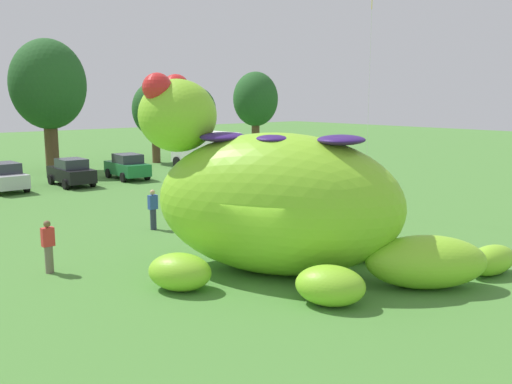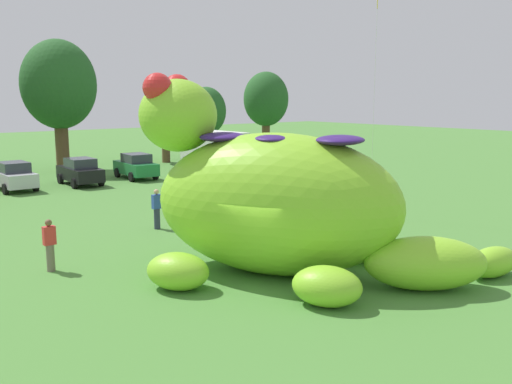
{
  "view_description": "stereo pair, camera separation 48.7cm",
  "coord_description": "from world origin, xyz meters",
  "px_view_note": "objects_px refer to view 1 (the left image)",
  "views": [
    {
      "loc": [
        -10.8,
        -12.36,
        5.57
      ],
      "look_at": [
        0.97,
        1.43,
        2.48
      ],
      "focal_mm": 39.54,
      "sensor_mm": 36.0,
      "label": 1
    },
    {
      "loc": [
        -10.42,
        -12.67,
        5.57
      ],
      "look_at": [
        0.97,
        1.43,
        2.48
      ],
      "focal_mm": 39.54,
      "sensor_mm": 36.0,
      "label": 2
    }
  ],
  "objects_px": {
    "car_green": "(127,166)",
    "box_truck": "(206,149)",
    "spectator_mid_field": "(153,210)",
    "car_silver": "(4,177)",
    "car_black": "(71,172)",
    "spectator_by_cars": "(48,247)",
    "giant_inflatable_creature": "(277,202)"
  },
  "relations": [
    {
      "from": "spectator_mid_field",
      "to": "spectator_by_cars",
      "type": "distance_m",
      "value": 6.35
    },
    {
      "from": "giant_inflatable_creature",
      "to": "car_black",
      "type": "bearing_deg",
      "value": 84.25
    },
    {
      "from": "car_silver",
      "to": "spectator_mid_field",
      "type": "relative_size",
      "value": 2.41
    },
    {
      "from": "giant_inflatable_creature",
      "to": "box_truck",
      "type": "xyz_separation_m",
      "value": [
        13.08,
        22.23,
        -0.71
      ]
    },
    {
      "from": "giant_inflatable_creature",
      "to": "box_truck",
      "type": "bearing_deg",
      "value": 59.52
    },
    {
      "from": "car_black",
      "to": "spectator_by_cars",
      "type": "distance_m",
      "value": 18.54
    },
    {
      "from": "spectator_by_cars",
      "to": "car_silver",
      "type": "bearing_deg",
      "value": 77.59
    },
    {
      "from": "car_black",
      "to": "car_silver",
      "type": "bearing_deg",
      "value": 173.17
    },
    {
      "from": "spectator_mid_field",
      "to": "box_truck",
      "type": "bearing_deg",
      "value": 47.95
    },
    {
      "from": "giant_inflatable_creature",
      "to": "spectator_by_cars",
      "type": "bearing_deg",
      "value": 140.01
    },
    {
      "from": "car_black",
      "to": "box_truck",
      "type": "xyz_separation_m",
      "value": [
        10.92,
        0.71,
        0.74
      ]
    },
    {
      "from": "box_truck",
      "to": "spectator_mid_field",
      "type": "xyz_separation_m",
      "value": [
        -13.08,
        -14.5,
        -0.75
      ]
    },
    {
      "from": "car_green",
      "to": "box_truck",
      "type": "relative_size",
      "value": 0.66
    },
    {
      "from": "car_silver",
      "to": "spectator_mid_field",
      "type": "height_order",
      "value": "car_silver"
    },
    {
      "from": "car_green",
      "to": "box_truck",
      "type": "bearing_deg",
      "value": 3.03
    },
    {
      "from": "box_truck",
      "to": "spectator_mid_field",
      "type": "relative_size",
      "value": 3.75
    },
    {
      "from": "car_black",
      "to": "box_truck",
      "type": "distance_m",
      "value": 10.96
    },
    {
      "from": "car_green",
      "to": "spectator_mid_field",
      "type": "height_order",
      "value": "car_green"
    },
    {
      "from": "spectator_by_cars",
      "to": "box_truck",
      "type": "bearing_deg",
      "value": 43.27
    },
    {
      "from": "car_black",
      "to": "spectator_mid_field",
      "type": "height_order",
      "value": "car_black"
    },
    {
      "from": "spectator_mid_field",
      "to": "giant_inflatable_creature",
      "type": "bearing_deg",
      "value": -90.0
    },
    {
      "from": "car_silver",
      "to": "car_black",
      "type": "height_order",
      "value": "same"
    },
    {
      "from": "car_black",
      "to": "spectator_by_cars",
      "type": "height_order",
      "value": "car_black"
    },
    {
      "from": "car_black",
      "to": "spectator_mid_field",
      "type": "bearing_deg",
      "value": -98.93
    },
    {
      "from": "box_truck",
      "to": "spectator_by_cars",
      "type": "height_order",
      "value": "box_truck"
    },
    {
      "from": "car_black",
      "to": "car_green",
      "type": "distance_m",
      "value": 4.1
    },
    {
      "from": "car_black",
      "to": "spectator_by_cars",
      "type": "relative_size",
      "value": 2.42
    },
    {
      "from": "spectator_mid_field",
      "to": "car_black",
      "type": "bearing_deg",
      "value": 81.07
    },
    {
      "from": "car_green",
      "to": "box_truck",
      "type": "xyz_separation_m",
      "value": [
        6.83,
        0.36,
        0.74
      ]
    },
    {
      "from": "box_truck",
      "to": "spectator_by_cars",
      "type": "distance_m",
      "value": 25.63
    },
    {
      "from": "giant_inflatable_creature",
      "to": "car_silver",
      "type": "bearing_deg",
      "value": 94.57
    },
    {
      "from": "car_silver",
      "to": "box_truck",
      "type": "distance_m",
      "value": 14.86
    }
  ]
}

